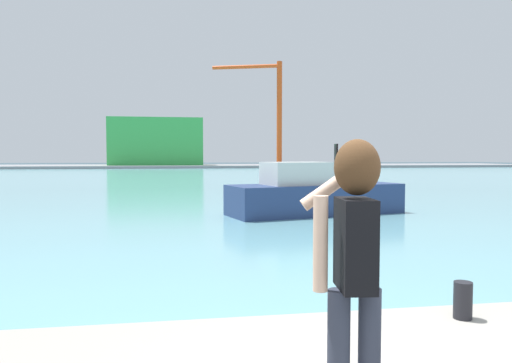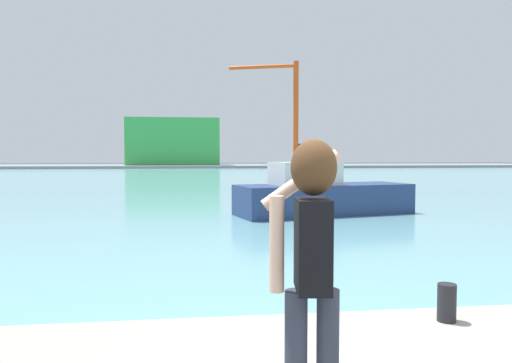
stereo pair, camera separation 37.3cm
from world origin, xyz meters
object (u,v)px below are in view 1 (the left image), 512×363
at_px(harbor_bollard, 463,300).
at_px(warehouse_left, 156,142).
at_px(person_photographer, 353,250).
at_px(boat_moored, 313,195).
at_px(port_crane, 271,102).

height_order(harbor_bollard, warehouse_left, warehouse_left).
distance_m(person_photographer, warehouse_left, 91.34).
bearing_deg(person_photographer, boat_moored, -8.46).
relative_size(harbor_bollard, boat_moored, 0.05).
bearing_deg(port_crane, warehouse_left, 166.03).
bearing_deg(warehouse_left, person_photographer, -86.78).
height_order(warehouse_left, port_crane, port_crane).
bearing_deg(port_crane, person_photographer, -100.82).
height_order(person_photographer, harbor_bollard, person_photographer).
bearing_deg(warehouse_left, port_crane, -13.97).
distance_m(harbor_bollard, warehouse_left, 89.94).
distance_m(person_photographer, port_crane, 88.00).
bearing_deg(boat_moored, person_photographer, -118.92).
relative_size(boat_moored, port_crane, 0.35).
xyz_separation_m(boat_moored, warehouse_left, (-9.02, 76.81, 4.22)).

